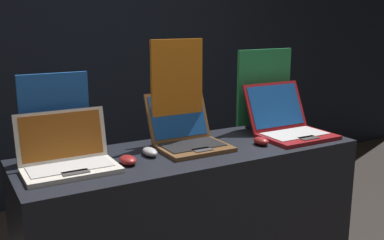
# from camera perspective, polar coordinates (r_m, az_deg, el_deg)

# --- Properties ---
(wall_back) EXTENTS (8.00, 0.05, 2.80)m
(wall_back) POSITION_cam_1_polar(r_m,az_deg,el_deg) (3.81, -13.78, 10.89)
(wall_back) COLOR black
(wall_back) RESTS_ON ground_plane
(display_counter) EXTENTS (1.69, 0.56, 0.88)m
(display_counter) POSITION_cam_1_polar(r_m,az_deg,el_deg) (2.38, 0.01, -13.93)
(display_counter) COLOR black
(display_counter) RESTS_ON ground_plane
(laptop_front) EXTENTS (0.39, 0.27, 0.24)m
(laptop_front) POSITION_cam_1_polar(r_m,az_deg,el_deg) (1.99, -15.53, -4.47)
(laptop_front) COLOR silver
(laptop_front) RESTS_ON display_counter
(mouse_front) EXTENTS (0.07, 0.11, 0.04)m
(mouse_front) POSITION_cam_1_polar(r_m,az_deg,el_deg) (2.01, -8.15, -5.05)
(mouse_front) COLOR maroon
(mouse_front) RESTS_ON display_counter
(promo_stand_front) EXTENTS (0.31, 0.07, 0.39)m
(promo_stand_front) POSITION_cam_1_polar(r_m,az_deg,el_deg) (2.14, -16.98, 0.21)
(promo_stand_front) COLOR black
(promo_stand_front) RESTS_ON display_counter
(laptop_middle) EXTENTS (0.34, 0.36, 0.26)m
(laptop_middle) POSITION_cam_1_polar(r_m,az_deg,el_deg) (2.25, -0.56, -1.92)
(laptop_middle) COLOR brown
(laptop_middle) RESTS_ON display_counter
(mouse_middle) EXTENTS (0.06, 0.11, 0.04)m
(mouse_middle) POSITION_cam_1_polar(r_m,az_deg,el_deg) (2.12, -5.37, -4.05)
(mouse_middle) COLOR #B2B2B7
(mouse_middle) RESTS_ON display_counter
(promo_stand_middle) EXTENTS (0.29, 0.07, 0.53)m
(promo_stand_middle) POSITION_cam_1_polar(r_m,az_deg,el_deg) (2.30, -1.90, 3.38)
(promo_stand_middle) COLOR black
(promo_stand_middle) RESTS_ON display_counter
(laptop_back) EXTENTS (0.38, 0.39, 0.27)m
(laptop_back) POSITION_cam_1_polar(r_m,az_deg,el_deg) (2.52, 12.16, -0.51)
(laptop_back) COLOR maroon
(laptop_back) RESTS_ON display_counter
(mouse_back) EXTENTS (0.06, 0.10, 0.04)m
(mouse_back) POSITION_cam_1_polar(r_m,az_deg,el_deg) (2.32, 8.77, -2.66)
(mouse_back) COLOR maroon
(mouse_back) RESTS_ON display_counter
(promo_stand_back) EXTENTS (0.37, 0.07, 0.46)m
(promo_stand_back) POSITION_cam_1_polar(r_m,az_deg,el_deg) (2.66, 9.12, 3.74)
(promo_stand_back) COLOR black
(promo_stand_back) RESTS_ON display_counter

